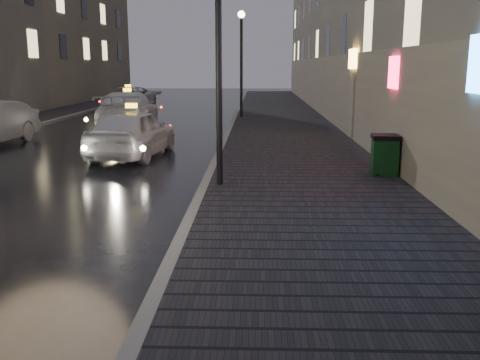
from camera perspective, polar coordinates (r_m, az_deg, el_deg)
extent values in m
plane|color=black|center=(6.95, -21.66, -12.37)|extent=(120.00, 120.00, 0.00)
cube|color=black|center=(26.93, 4.47, 6.36)|extent=(4.60, 58.00, 0.15)
cube|color=slate|center=(26.93, -0.67, 6.40)|extent=(0.20, 58.00, 0.15)
cube|color=black|center=(29.22, -21.20, 6.03)|extent=(2.40, 58.00, 0.15)
cube|color=slate|center=(28.73, -18.81, 6.12)|extent=(0.20, 58.00, 0.15)
cube|color=#6B6051|center=(47.68, -18.62, 14.83)|extent=(6.00, 22.00, 11.00)
cylinder|color=black|center=(11.80, -2.27, 11.51)|extent=(0.14, 0.14, 5.00)
cylinder|color=black|center=(27.78, 0.14, 11.90)|extent=(0.14, 0.14, 5.00)
sphere|color=#FFD88C|center=(27.89, 0.15, 17.24)|extent=(0.36, 0.36, 0.36)
cube|color=black|center=(13.51, 15.16, 2.38)|extent=(0.65, 0.65, 0.87)
cube|color=black|center=(13.44, 15.27, 4.45)|extent=(0.70, 0.70, 0.11)
imported|color=silver|center=(16.75, -11.40, 4.97)|extent=(2.25, 4.59, 1.51)
imported|color=white|center=(25.01, -11.86, 7.38)|extent=(2.71, 5.74, 1.62)
imported|color=silver|center=(34.77, -11.81, 8.52)|extent=(2.80, 5.37, 1.44)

